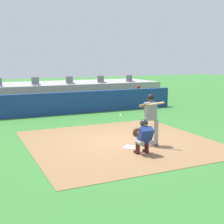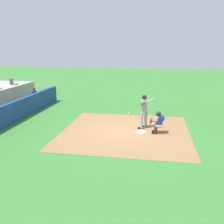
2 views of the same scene
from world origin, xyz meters
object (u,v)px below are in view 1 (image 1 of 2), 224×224
home_plate (131,147)px  batter_at_plate (150,117)px  stadium_seat_2 (36,83)px  stadium_seat_4 (101,81)px  stadium_seat_5 (130,80)px  stadium_seat_3 (70,82)px  dugout_player_1 (139,96)px  catcher_crouched (143,136)px

home_plate → batter_at_plate: 1.23m
stadium_seat_2 → stadium_seat_4: (4.33, 0.00, 0.00)m
home_plate → stadium_seat_2: size_ratio=0.92×
stadium_seat_2 → stadium_seat_5: same height
home_plate → stadium_seat_3: stadium_seat_3 is taller
home_plate → batter_at_plate: batter_at_plate is taller
dugout_player_1 → stadium_seat_3: 4.51m
batter_at_plate → stadium_seat_3: bearing=87.8°
dugout_player_1 → stadium_seat_5: bearing=78.8°
stadium_seat_2 → stadium_seat_4: size_ratio=1.00×
home_plate → stadium_seat_5: size_ratio=0.92×
batter_at_plate → stadium_seat_2: stadium_seat_2 is taller
batter_at_plate → catcher_crouched: batter_at_plate is taller
home_plate → stadium_seat_4: (3.25, 10.18, 1.51)m
dugout_player_1 → stadium_seat_4: bearing=130.9°
catcher_crouched → stadium_seat_3: bearing=84.4°
dugout_player_1 → stadium_seat_2: (-6.10, 2.03, 0.86)m
stadium_seat_2 → stadium_seat_3: 2.17m
home_plate → stadium_seat_3: bearing=83.9°
batter_at_plate → dugout_player_1: size_ratio=1.39×
catcher_crouched → stadium_seat_4: (3.25, 10.99, 0.93)m
dugout_player_1 → stadium_seat_3: size_ratio=2.71×
stadium_seat_3 → stadium_seat_5: same height
catcher_crouched → dugout_player_1: (5.01, 8.96, 0.06)m
stadium_seat_2 → stadium_seat_5: 6.50m
home_plate → stadium_seat_2: (-1.08, 10.18, 1.51)m
stadium_seat_4 → catcher_crouched: bearing=-106.5°
stadium_seat_3 → batter_at_plate: bearing=-92.2°
dugout_player_1 → stadium_seat_3: stadium_seat_3 is taller
catcher_crouched → stadium_seat_3: (1.08, 10.99, 0.93)m
stadium_seat_2 → stadium_seat_3: size_ratio=1.00×
home_plate → catcher_crouched: 1.00m
batter_at_plate → dugout_player_1: bearing=62.3°
stadium_seat_3 → stadium_seat_5: size_ratio=1.00×
home_plate → dugout_player_1: dugout_player_1 is taller
stadium_seat_2 → stadium_seat_4: same height
stadium_seat_4 → stadium_seat_2: bearing=180.0°
home_plate → catcher_crouched: catcher_crouched is taller
stadium_seat_2 → batter_at_plate: bearing=-80.2°
stadium_seat_2 → stadium_seat_3: (2.17, 0.00, 0.00)m
stadium_seat_3 → stadium_seat_4: same height
stadium_seat_4 → dugout_player_1: bearing=-49.1°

